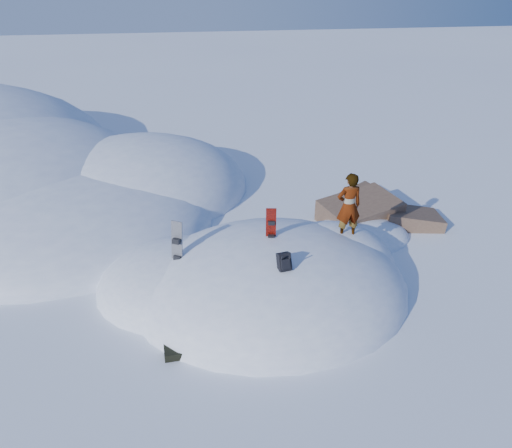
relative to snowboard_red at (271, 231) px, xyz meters
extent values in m
plane|color=white|center=(-0.01, -0.21, -1.65)|extent=(120.00, 120.00, 0.00)
ellipsoid|color=white|center=(-0.01, -0.21, -1.65)|extent=(7.00, 6.00, 3.00)
ellipsoid|color=white|center=(-2.21, 0.39, -1.65)|extent=(4.40, 4.00, 2.20)
ellipsoid|color=white|center=(1.79, 0.59, -1.65)|extent=(3.60, 3.20, 2.50)
ellipsoid|color=white|center=(-6.01, 4.79, -1.65)|extent=(10.00, 9.00, 2.80)
ellipsoid|color=white|center=(-3.51, 7.29, -1.65)|extent=(8.00, 8.00, 3.60)
ellipsoid|color=white|center=(-5.51, 3.79, -1.65)|extent=(6.00, 5.00, 1.80)
cube|color=brown|center=(3.59, 3.19, -1.55)|extent=(2.82, 2.41, 1.62)
cube|color=brown|center=(5.19, 2.79, -1.75)|extent=(2.16, 1.80, 1.33)
cube|color=brown|center=(4.19, 4.39, -1.65)|extent=(2.08, 2.01, 1.10)
ellipsoid|color=white|center=(3.19, 2.19, -1.65)|extent=(3.20, 2.40, 1.00)
cube|color=#AC1309|center=(0.00, 0.01, -0.02)|extent=(0.28, 0.25, 1.33)
cube|color=black|center=(0.00, -0.04, 0.25)|extent=(0.18, 0.13, 0.12)
cube|color=black|center=(0.00, -0.04, -0.15)|extent=(0.18, 0.13, 0.12)
cube|color=black|center=(-2.30, 0.04, -0.36)|extent=(0.36, 0.33, 1.54)
cube|color=black|center=(-2.30, -0.03, -0.05)|extent=(0.22, 0.20, 0.14)
cube|color=black|center=(-2.30, -0.03, -0.52)|extent=(0.22, 0.20, 0.14)
cube|color=black|center=(0.03, -1.32, -0.09)|extent=(0.34, 0.36, 0.44)
cube|color=black|center=(0.03, -1.44, -0.07)|extent=(0.22, 0.19, 0.24)
cylinder|color=black|center=(-0.06, -1.42, 0.02)|extent=(0.03, 0.16, 0.30)
cylinder|color=black|center=(0.12, -1.42, 0.02)|extent=(0.03, 0.16, 0.30)
cube|color=black|center=(-2.41, -2.15, -1.55)|extent=(0.66, 0.47, 0.18)
cube|color=black|center=(-2.11, -1.96, -1.47)|extent=(0.43, 0.40, 0.12)
imported|color=slate|center=(2.09, 0.37, 0.33)|extent=(0.67, 0.46, 1.79)
camera|label=1|loc=(-2.20, -10.55, 5.70)|focal=35.00mm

